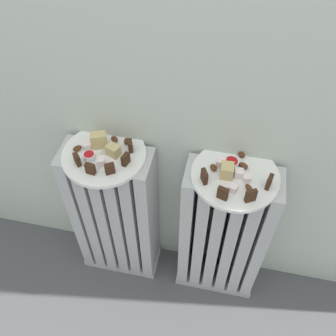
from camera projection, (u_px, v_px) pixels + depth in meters
The scene contains 33 objects.
ground_plane at pixel (153, 333), 1.45m from camera, with size 6.00×6.00×0.00m, color #4C4C51.
radiator_left at pixel (116, 217), 1.41m from camera, with size 0.31×0.14×0.66m.
radiator_right at pixel (222, 236), 1.36m from camera, with size 0.31×0.14×0.66m.
plate_left at pixel (104, 155), 1.15m from camera, with size 0.26×0.26×0.01m, color white.
plate_right at pixel (235, 176), 1.10m from camera, with size 0.26×0.26×0.01m, color white.
dark_cake_slice_left_0 at pixel (77, 160), 1.11m from camera, with size 0.03×0.01×0.04m, color #382114.
dark_cake_slice_left_1 at pixel (90, 169), 1.08m from camera, with size 0.03×0.01×0.04m, color #382114.
dark_cake_slice_left_2 at pixel (110, 169), 1.08m from camera, with size 0.03×0.01×0.04m, color #382114.
dark_cake_slice_left_3 at pixel (126, 159), 1.11m from camera, with size 0.03×0.01×0.04m, color #382114.
dark_cake_slice_left_4 at pixel (130, 146), 1.14m from camera, with size 0.03×0.01×0.04m, color #382114.
marble_cake_slice_left_0 at pixel (113, 150), 1.13m from camera, with size 0.04×0.03×0.04m, color tan.
marble_cake_slice_left_1 at pixel (99, 140), 1.15m from camera, with size 0.05×0.03×0.05m, color tan.
turkish_delight_left_0 at pixel (101, 162), 1.11m from camera, with size 0.02×0.02×0.02m, color white.
turkish_delight_left_1 at pixel (87, 146), 1.15m from camera, with size 0.02×0.02×0.02m, color white.
medjool_date_left_0 at pixel (126, 141), 1.17m from camera, with size 0.03×0.01×0.02m, color #4C2814.
medjool_date_left_1 at pixel (114, 139), 1.18m from camera, with size 0.03×0.02×0.02m, color #4C2814.
medjool_date_left_2 at pixel (77, 148), 1.15m from camera, with size 0.03×0.02×0.01m, color #4C2814.
jam_bowl_left at pixel (89, 156), 1.13m from camera, with size 0.04×0.04×0.02m.
dark_cake_slice_right_0 at pixel (204, 176), 1.06m from camera, with size 0.03×0.01×0.04m, color #382114.
dark_cake_slice_right_1 at pixel (223, 193), 1.02m from camera, with size 0.03×0.01×0.04m, color #382114.
dark_cake_slice_right_2 at pixel (251, 196), 1.02m from camera, with size 0.03×0.01×0.04m, color #382114.
dark_cake_slice_right_3 at pixel (269, 182), 1.05m from camera, with size 0.03×0.01×0.04m, color #382114.
marble_cake_slice_right_0 at pixel (227, 171), 1.07m from camera, with size 0.04×0.04×0.04m, color tan.
turkish_delight_right_0 at pixel (221, 163), 1.11m from camera, with size 0.02×0.02×0.02m, color white.
turkish_delight_right_1 at pixel (247, 179), 1.07m from camera, with size 0.02×0.02×0.02m, color white.
turkish_delight_right_2 at pixel (239, 173), 1.08m from camera, with size 0.02×0.02×0.02m, color white.
turkish_delight_right_3 at pixel (233, 188), 1.05m from camera, with size 0.02×0.02×0.02m, color white.
medjool_date_right_0 at pixel (249, 188), 1.05m from camera, with size 0.03×0.02×0.01m, color #4C2814.
medjool_date_right_1 at pixel (241, 154), 1.13m from camera, with size 0.02×0.02×0.02m, color #4C2814.
medjool_date_right_2 at pixel (243, 166), 1.10m from camera, with size 0.03×0.02×0.02m, color #4C2814.
medjool_date_right_3 at pixel (214, 168), 1.10m from camera, with size 0.03×0.02×0.01m, color #4C2814.
jam_bowl_right at pixel (231, 163), 1.11m from camera, with size 0.05×0.05×0.02m.
fork at pixel (102, 158), 1.13m from camera, with size 0.02×0.09×0.00m.
Camera 1 is at (0.15, -0.44, 1.52)m, focal length 40.52 mm.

